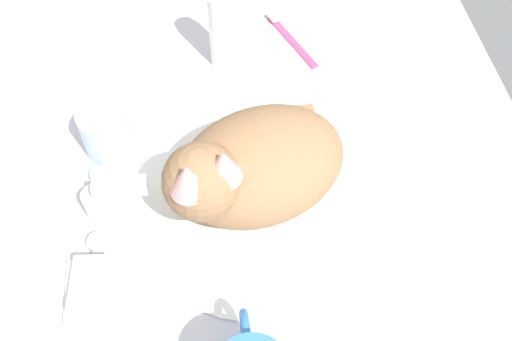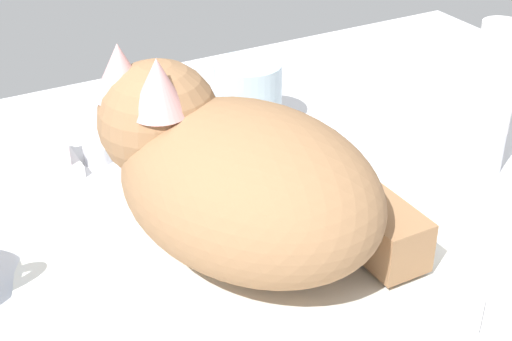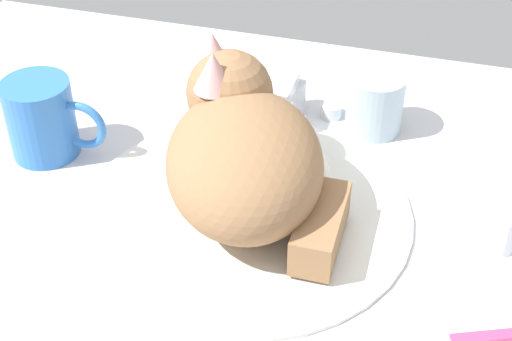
{
  "view_description": "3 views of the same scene",
  "coord_description": "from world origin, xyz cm",
  "px_view_note": "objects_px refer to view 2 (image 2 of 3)",
  "views": [
    {
      "loc": [
        -44.65,
        6.32,
        68.31
      ],
      "look_at": [
        -0.96,
        0.76,
        7.39
      ],
      "focal_mm": 41.45,
      "sensor_mm": 36.0,
      "label": 1
    },
    {
      "loc": [
        -23.44,
        -43.63,
        37.82
      ],
      "look_at": [
        2.59,
        3.54,
        6.06
      ],
      "focal_mm": 53.5,
      "sensor_mm": 36.0,
      "label": 2
    },
    {
      "loc": [
        18.77,
        -61.21,
        55.57
      ],
      "look_at": [
        1.22,
        0.14,
        6.18
      ],
      "focal_mm": 53.21,
      "sensor_mm": 36.0,
      "label": 3
    }
  ],
  "objects_px": {
    "faucet": "(149,128)",
    "rinse_cup": "(248,97)",
    "cat": "(234,174)",
    "soap_bar": "(27,153)",
    "toothpaste_bottle": "(489,103)"
  },
  "relations": [
    {
      "from": "faucet",
      "to": "rinse_cup",
      "type": "distance_m",
      "value": 0.11
    },
    {
      "from": "cat",
      "to": "rinse_cup",
      "type": "distance_m",
      "value": 0.23
    },
    {
      "from": "faucet",
      "to": "soap_bar",
      "type": "height_order",
      "value": "faucet"
    },
    {
      "from": "faucet",
      "to": "toothpaste_bottle",
      "type": "relative_size",
      "value": 0.9
    },
    {
      "from": "cat",
      "to": "toothpaste_bottle",
      "type": "relative_size",
      "value": 1.83
    },
    {
      "from": "cat",
      "to": "toothpaste_bottle",
      "type": "bearing_deg",
      "value": 2.05
    },
    {
      "from": "soap_bar",
      "to": "toothpaste_bottle",
      "type": "height_order",
      "value": "toothpaste_bottle"
    },
    {
      "from": "cat",
      "to": "toothpaste_bottle",
      "type": "distance_m",
      "value": 0.27
    },
    {
      "from": "rinse_cup",
      "to": "toothpaste_bottle",
      "type": "height_order",
      "value": "toothpaste_bottle"
    },
    {
      "from": "faucet",
      "to": "cat",
      "type": "height_order",
      "value": "cat"
    },
    {
      "from": "rinse_cup",
      "to": "toothpaste_bottle",
      "type": "bearing_deg",
      "value": -48.55
    },
    {
      "from": "rinse_cup",
      "to": "toothpaste_bottle",
      "type": "distance_m",
      "value": 0.24
    },
    {
      "from": "toothpaste_bottle",
      "to": "rinse_cup",
      "type": "bearing_deg",
      "value": 131.45
    },
    {
      "from": "soap_bar",
      "to": "faucet",
      "type": "bearing_deg",
      "value": -7.25
    },
    {
      "from": "soap_bar",
      "to": "toothpaste_bottle",
      "type": "xyz_separation_m",
      "value": [
        0.39,
        -0.2,
        0.05
      ]
    }
  ]
}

